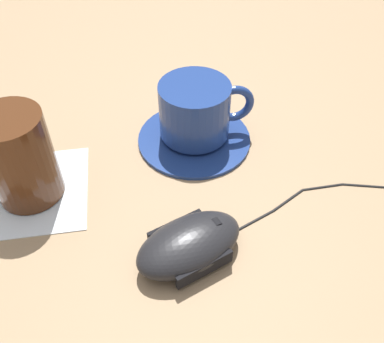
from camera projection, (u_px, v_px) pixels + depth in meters
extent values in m
plane|color=#9E7F5B|center=(93.00, 174.00, 0.49)|extent=(3.00, 3.00, 0.00)
cylinder|color=navy|center=(194.00, 137.00, 0.53)|extent=(0.14, 0.14, 0.01)
cylinder|color=navy|center=(195.00, 110.00, 0.51)|extent=(0.08, 0.08, 0.07)
torus|color=navy|center=(234.00, 104.00, 0.51)|extent=(0.05, 0.01, 0.05)
ellipsoid|color=black|center=(189.00, 244.00, 0.40)|extent=(0.12, 0.10, 0.04)
cylinder|color=black|center=(216.00, 225.00, 0.41)|extent=(0.01, 0.01, 0.01)
cube|color=black|center=(175.00, 227.00, 0.42)|extent=(0.06, 0.03, 0.02)
cube|color=black|center=(205.00, 269.00, 0.39)|extent=(0.06, 0.03, 0.02)
cylinder|color=black|center=(256.00, 220.00, 0.44)|extent=(0.04, 0.02, 0.00)
cylinder|color=black|center=(289.00, 199.00, 0.46)|extent=(0.04, 0.03, 0.00)
cylinder|color=black|center=(323.00, 186.00, 0.48)|extent=(0.05, 0.01, 0.00)
cylinder|color=black|center=(364.00, 185.00, 0.48)|extent=(0.05, 0.01, 0.00)
sphere|color=black|center=(238.00, 229.00, 0.44)|extent=(0.00, 0.00, 0.00)
sphere|color=black|center=(274.00, 210.00, 0.45)|extent=(0.00, 0.00, 0.00)
sphere|color=black|center=(303.00, 189.00, 0.47)|extent=(0.00, 0.00, 0.00)
sphere|color=black|center=(343.00, 184.00, 0.48)|extent=(0.00, 0.00, 0.00)
cube|color=white|center=(30.00, 191.00, 0.47)|extent=(0.13, 0.13, 0.00)
cylinder|color=#4C2814|center=(19.00, 157.00, 0.43)|extent=(0.07, 0.07, 0.10)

